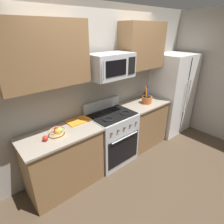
# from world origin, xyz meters

# --- Properties ---
(ground_plane) EXTENTS (16.00, 16.00, 0.00)m
(ground_plane) POSITION_xyz_m (0.00, 0.00, 0.00)
(ground_plane) COLOR #473828
(wall_back) EXTENTS (8.00, 0.10, 2.60)m
(wall_back) POSITION_xyz_m (0.00, 1.05, 1.30)
(wall_back) COLOR #9E998E
(wall_back) RESTS_ON ground
(counter_left) EXTENTS (1.11, 0.60, 0.91)m
(counter_left) POSITION_xyz_m (-0.94, 0.68, 0.46)
(counter_left) COLOR olive
(counter_left) RESTS_ON ground
(range_oven) EXTENTS (0.76, 0.64, 1.09)m
(range_oven) POSITION_xyz_m (-0.00, 0.68, 0.47)
(range_oven) COLOR #B2B5BA
(range_oven) RESTS_ON ground
(counter_right) EXTENTS (0.91, 0.60, 0.91)m
(counter_right) POSITION_xyz_m (0.84, 0.68, 0.46)
(counter_right) COLOR olive
(counter_right) RESTS_ON ground
(refrigerator) EXTENTS (0.90, 0.71, 1.76)m
(refrigerator) POSITION_xyz_m (1.77, 0.66, 0.88)
(refrigerator) COLOR silver
(refrigerator) RESTS_ON ground
(wall_right) EXTENTS (0.10, 8.00, 2.60)m
(wall_right) POSITION_xyz_m (2.32, 0.00, 1.30)
(wall_right) COLOR #9E998E
(wall_right) RESTS_ON ground
(microwave) EXTENTS (0.70, 0.44, 0.36)m
(microwave) POSITION_xyz_m (-0.00, 0.70, 1.72)
(microwave) COLOR #B2B5BA
(upper_cabinets_left) EXTENTS (1.10, 0.34, 0.79)m
(upper_cabinets_left) POSITION_xyz_m (-0.95, 0.83, 1.95)
(upper_cabinets_left) COLOR olive
(upper_cabinets_right) EXTENTS (0.90, 0.34, 0.79)m
(upper_cabinets_right) POSITION_xyz_m (0.85, 0.83, 1.95)
(upper_cabinets_right) COLOR olive
(utensil_crock) EXTENTS (0.19, 0.19, 0.34)m
(utensil_crock) POSITION_xyz_m (0.86, 0.63, 0.98)
(utensil_crock) COLOR #D1662D
(utensil_crock) RESTS_ON counter_right
(fruit_basket) EXTENTS (0.22, 0.22, 0.11)m
(fruit_basket) POSITION_xyz_m (-0.97, 0.67, 0.96)
(fruit_basket) COLOR tan
(fruit_basket) RESTS_ON counter_left
(apple_loose) EXTENTS (0.07, 0.07, 0.07)m
(apple_loose) POSITION_xyz_m (-1.16, 0.64, 0.95)
(apple_loose) COLOR red
(apple_loose) RESTS_ON counter_left
(cutting_board) EXTENTS (0.40, 0.25, 0.02)m
(cutting_board) POSITION_xyz_m (-0.53, 0.84, 0.92)
(cutting_board) COLOR orange
(cutting_board) RESTS_ON counter_left
(bottle_soy) EXTENTS (0.07, 0.07, 0.18)m
(bottle_soy) POSITION_xyz_m (1.05, 0.83, 0.99)
(bottle_soy) COLOR #382314
(bottle_soy) RESTS_ON counter_right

